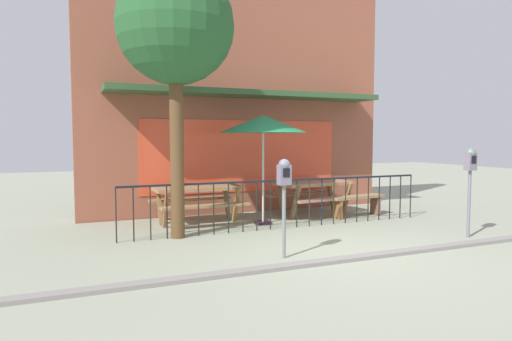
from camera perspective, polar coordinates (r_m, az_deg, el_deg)
name	(u,v)px	position (r m, az deg, el deg)	size (l,w,h in m)	color
ground	(339,251)	(7.34, 10.42, -9.98)	(40.00, 40.00, 0.00)	gray
pub_storefront	(240,90)	(11.05, -2.05, 10.10)	(7.53, 1.45, 5.91)	brown
patio_fence_front	(284,195)	(8.87, 3.53, -3.11)	(6.35, 0.04, 0.97)	black
picnic_table_left	(198,194)	(9.47, -7.34, -2.99)	(1.83, 1.40, 0.79)	#9A6F4A
picnic_table_right	(314,189)	(10.47, 7.36, -2.31)	(1.97, 1.60, 0.79)	#9F7151
patio_umbrella	(263,125)	(9.26, 0.90, 5.81)	(1.80, 1.80, 2.24)	black
patio_bench	(357,201)	(10.47, 12.63, -3.80)	(1.43, 0.47, 0.48)	#947650
parking_meter_near	(470,169)	(8.86, 25.40, 0.22)	(0.18, 0.17, 1.60)	slate
parking_meter_far	(284,182)	(6.64, 3.57, -1.42)	(0.18, 0.17, 1.47)	slate
street_tree	(175,28)	(8.30, -10.13, 17.27)	(2.05, 2.05, 4.75)	brown
curb_edge	(358,259)	(6.93, 12.80, -10.86)	(10.55, 0.20, 0.11)	gray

